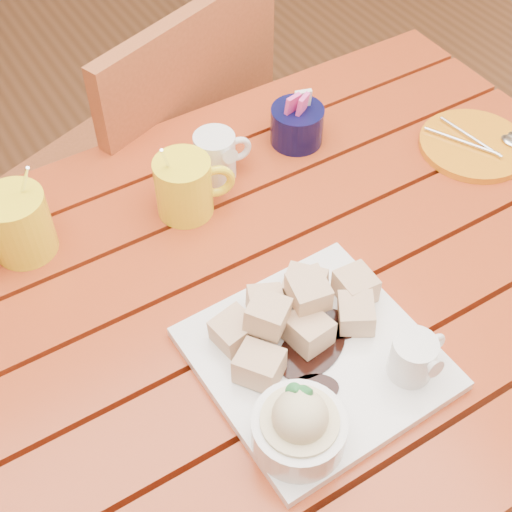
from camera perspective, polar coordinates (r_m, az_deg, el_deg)
ground at (r=1.63m, az=0.34°, el=-19.35°), size 5.00×5.00×0.00m
table at (r=1.06m, az=0.49°, el=-6.33°), size 1.20×0.79×0.75m
dessert_plate at (r=0.87m, az=4.55°, el=-8.65°), size 0.28×0.28×0.11m
coffee_mug_left at (r=1.03m, az=-18.58°, el=2.41°), size 0.12×0.09×0.15m
coffee_mug_right at (r=1.04m, az=-5.66°, el=5.60°), size 0.12×0.08×0.14m
cream_pitcher at (r=1.10m, az=-3.18°, el=8.11°), size 0.09×0.08×0.08m
sugar_caddy at (r=1.17m, az=3.30°, el=10.49°), size 0.09×0.09×0.09m
orange_saucer at (r=1.22m, az=17.09°, el=8.50°), size 0.18×0.18×0.02m
chair_far at (r=1.52m, az=-7.55°, el=7.01°), size 0.55×0.55×0.90m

